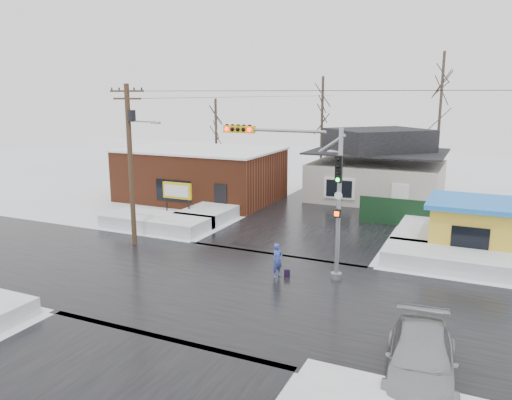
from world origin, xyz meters
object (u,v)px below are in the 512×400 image
at_px(pedestrian, 277,261).
at_px(marquee_sign, 177,192).
at_px(traffic_signal, 306,181).
at_px(car, 421,360).
at_px(kiosk, 471,226).
at_px(utility_pole, 131,156).

bearing_deg(pedestrian, marquee_sign, 77.99).
distance_m(traffic_signal, car, 10.22).
xyz_separation_m(traffic_signal, kiosk, (7.07, 7.03, -3.08)).
relative_size(kiosk, pedestrian, 2.82).
height_order(traffic_signal, kiosk, traffic_signal).
height_order(pedestrian, car, pedestrian).
relative_size(traffic_signal, pedestrian, 4.30).
height_order(marquee_sign, pedestrian, marquee_sign).
height_order(kiosk, pedestrian, kiosk).
relative_size(traffic_signal, kiosk, 1.52).
xyz_separation_m(kiosk, car, (-0.91, -14.24, -0.74)).
bearing_deg(kiosk, utility_pole, -159.56).
xyz_separation_m(utility_pole, kiosk, (17.43, 6.49, -3.65)).
height_order(traffic_signal, utility_pole, utility_pole).
bearing_deg(traffic_signal, kiosk, 44.84).
relative_size(kiosk, car, 0.92).
bearing_deg(traffic_signal, car, -49.53).
bearing_deg(kiosk, pedestrian, -135.59).
bearing_deg(pedestrian, car, -107.96).
bearing_deg(traffic_signal, utility_pole, 177.05).
distance_m(marquee_sign, car, 22.35).
bearing_deg(pedestrian, traffic_signal, -25.35).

